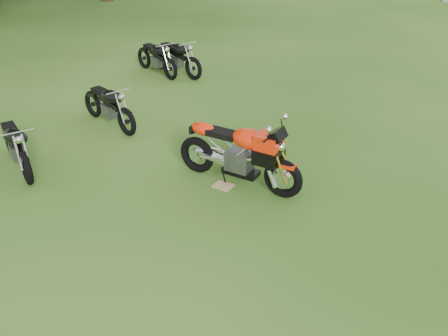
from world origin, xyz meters
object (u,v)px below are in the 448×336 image
Objects in this scene: plywood_board at (223,186)px; vintage_moto_a at (15,144)px; vintage_moto_b at (108,104)px; vintage_moto_c at (156,57)px; sport_motorcycle at (238,148)px; vintage_moto_d at (176,56)px.

plywood_board is 0.17× the size of vintage_moto_a.
vintage_moto_b reaches higher than plywood_board.
plywood_board is 5.76m from vintage_moto_c.
vintage_moto_b reaches higher than vintage_moto_a.
sport_motorcycle is 1.14× the size of vintage_moto_d.
sport_motorcycle reaches higher than vintage_moto_d.
vintage_moto_d is at bearing 137.22° from plywood_board.
vintage_moto_b is (-3.23, 0.41, -0.15)m from sport_motorcycle.
vintage_moto_a is at bearing -68.54° from vintage_moto_d.
vintage_moto_a is 0.98× the size of vintage_moto_b.
vintage_moto_a is (-3.16, -1.65, -0.16)m from sport_motorcycle.
sport_motorcycle is 3.57m from vintage_moto_a.
vintage_moto_b is 1.01× the size of vintage_moto_c.
vintage_moto_b is (-3.10, 0.62, 0.43)m from plywood_board.
vintage_moto_a is at bearing -76.26° from vintage_moto_b.
vintage_moto_b is at bearing -48.50° from vintage_moto_c.
vintage_moto_c is at bearing 141.93° from plywood_board.
vintage_moto_a is 0.94× the size of vintage_moto_d.
sport_motorcycle reaches higher than vintage_moto_b.
vintage_moto_c is at bearing 127.80° from vintage_moto_b.
plywood_board is 3.38m from vintage_moto_a.
vintage_moto_b is 0.96× the size of vintage_moto_d.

